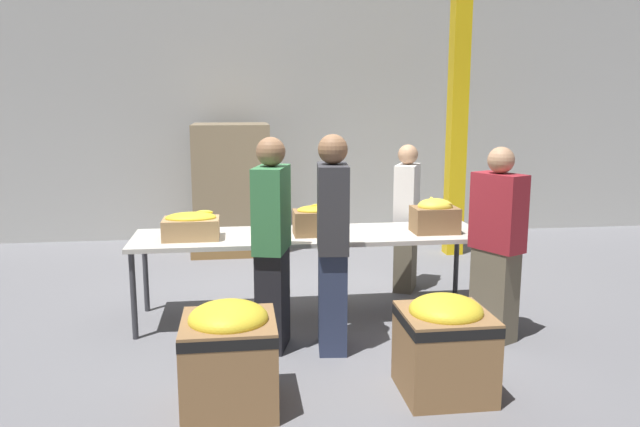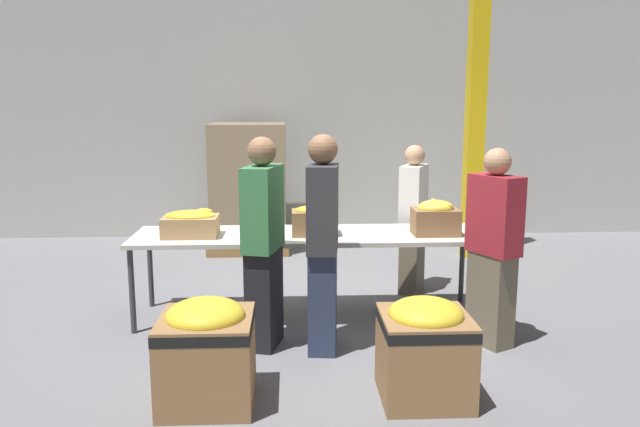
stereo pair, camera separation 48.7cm
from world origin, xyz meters
name	(u,v)px [view 1 (the left image)]	position (x,y,z in m)	size (l,w,h in m)	color
ground_plane	(310,316)	(0.00, 0.00, 0.00)	(30.00, 30.00, 0.00)	slate
wall_back	(281,100)	(0.00, 3.61, 2.00)	(16.00, 0.08, 4.00)	#B7B7B2
sorting_table	(310,239)	(0.00, 0.00, 0.75)	(3.20, 0.84, 0.79)	beige
banana_box_0	(191,225)	(-1.06, -0.07, 0.91)	(0.49, 0.34, 0.25)	tan
banana_box_1	(316,220)	(0.05, -0.05, 0.93)	(0.40, 0.30, 0.30)	olive
banana_box_2	(435,216)	(1.15, -0.09, 0.95)	(0.41, 0.32, 0.32)	olive
volunteer_0	(272,246)	(-0.39, -0.69, 0.86)	(0.34, 0.51, 1.72)	black
volunteer_1	(497,245)	(1.48, -0.74, 0.81)	(0.39, 0.49, 1.63)	#6B604C
volunteer_2	(406,219)	(1.11, 0.72, 0.77)	(0.37, 0.47, 1.55)	#6B604C
volunteer_3	(332,245)	(0.09, -0.79, 0.87)	(0.28, 0.49, 1.75)	#2D3856
donation_bin_0	(229,352)	(-0.73, -1.67, 0.38)	(0.61, 0.61, 0.72)	olive
donation_bin_1	(445,342)	(0.73, -1.67, 0.37)	(0.59, 0.59, 0.70)	olive
support_pillar	(458,100)	(2.15, 2.20, 2.00)	(0.22, 0.22, 4.00)	yellow
pallet_stack_0	(232,188)	(-0.73, 2.79, 0.84)	(1.07, 1.07, 1.70)	olive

